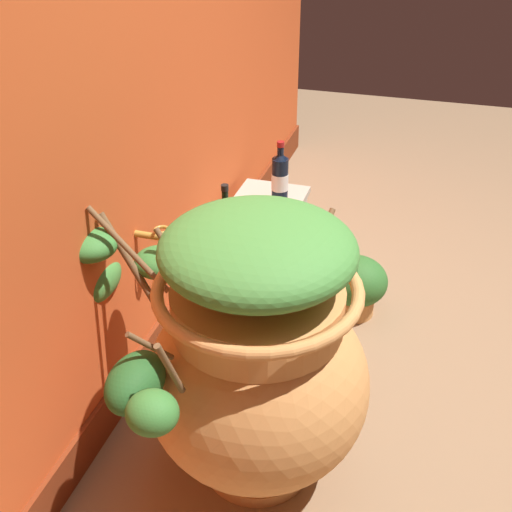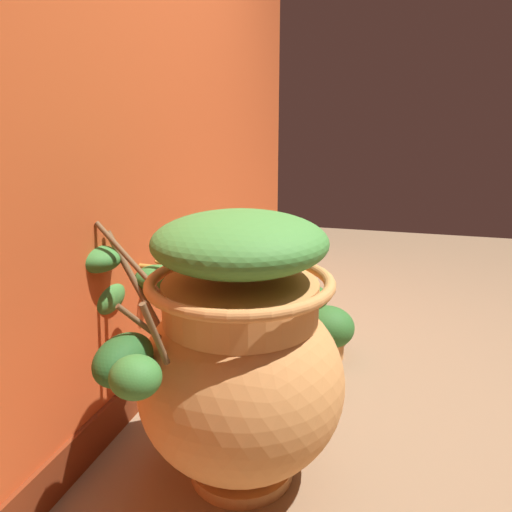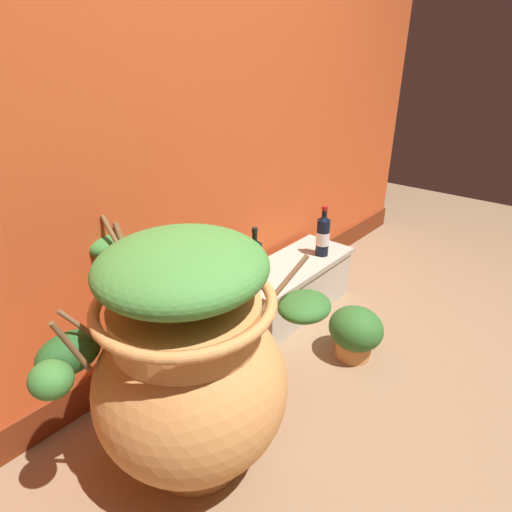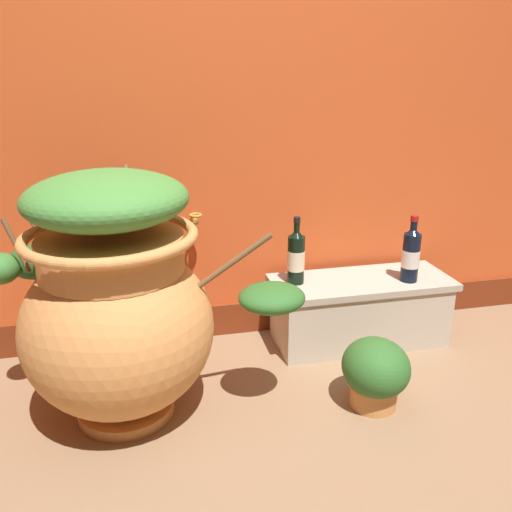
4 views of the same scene
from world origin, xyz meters
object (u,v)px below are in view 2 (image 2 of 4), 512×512
object	(u,v)px
wine_bottle_left	(263,251)
wine_bottle_middle	(218,276)
potted_shrub	(327,331)
terracotta_urn	(237,352)

from	to	relation	value
wine_bottle_left	wine_bottle_middle	world-z (taller)	same
wine_bottle_left	potted_shrub	distance (m)	0.63
wine_bottle_left	wine_bottle_middle	xyz separation A→B (m)	(-0.50, 0.09, -0.00)
wine_bottle_middle	potted_shrub	bearing A→B (deg)	-73.24
potted_shrub	wine_bottle_left	bearing A→B (deg)	51.15
wine_bottle_middle	terracotta_urn	bearing A→B (deg)	-155.31
terracotta_urn	wine_bottle_left	bearing A→B (deg)	11.47
terracotta_urn	wine_bottle_left	xyz separation A→B (m)	(1.26, 0.26, -0.01)
wine_bottle_middle	wine_bottle_left	bearing A→B (deg)	-10.29
terracotta_urn	potted_shrub	size ratio (longest dim) A/B	4.01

